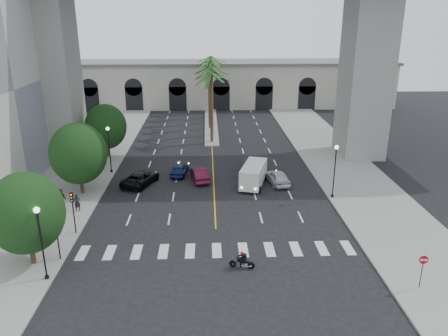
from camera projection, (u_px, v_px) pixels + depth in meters
ground at (216, 241)px, 34.25m from camera, size 140.00×140.00×0.00m
sidewalk_left at (77, 176)px, 47.83m from camera, size 8.00×100.00×0.15m
sidewalk_right at (347, 173)px, 48.93m from camera, size 8.00×100.00×0.15m
median at (211, 125)px, 70.07m from camera, size 2.00×24.00×0.20m
pier_building at (210, 84)px, 84.73m from camera, size 71.00×10.50×8.50m
palm_a at (211, 77)px, 57.67m from camera, size 3.20×3.20×10.30m
palm_b at (212, 71)px, 61.36m from camera, size 3.20×3.20×10.60m
palm_c at (209, 71)px, 65.27m from camera, size 3.20×3.20×10.10m
palm_d at (211, 63)px, 68.81m from camera, size 3.20×3.20×10.90m
palm_e at (210, 63)px, 72.73m from camera, size 3.20×3.20×10.40m
palm_f at (211, 60)px, 76.42m from camera, size 3.20×3.20×10.70m
street_tree_near at (26, 213)px, 29.62m from camera, size 5.20×5.20×6.89m
street_tree_mid at (78, 154)px, 41.82m from camera, size 5.44×5.44×7.21m
street_tree_far at (106, 127)px, 53.25m from camera, size 5.04×5.04×6.68m
lamp_post_left_near at (41, 237)px, 28.06m from camera, size 0.40×0.40×5.35m
lamp_post_left_far at (109, 146)px, 47.87m from camera, size 0.40×0.40×5.35m
lamp_post_right at (335, 167)px, 41.16m from camera, size 0.40×0.40×5.35m
traffic_signal_near at (56, 229)px, 30.65m from camera, size 0.25×0.18×3.65m
traffic_signal_far at (73, 206)px, 34.43m from camera, size 0.25×0.18×3.65m
motorcycle_rider at (243, 261)px, 30.34m from camera, size 1.78×0.58×1.30m
car_a at (277, 177)px, 45.64m from camera, size 2.47×4.56×1.47m
car_b at (199, 174)px, 46.54m from camera, size 2.31×4.55×1.43m
car_c at (141, 178)px, 45.42m from camera, size 4.07×5.59×1.41m
car_d at (253, 164)px, 49.41m from camera, size 3.11×5.93×1.64m
car_e at (180, 169)px, 48.20m from camera, size 2.12×4.07×1.32m
cargo_van at (253, 174)px, 44.95m from camera, size 3.40×5.68×2.27m
pedestrian_a at (77, 203)px, 38.90m from camera, size 0.69×0.63×1.59m
pedestrian_b at (61, 199)px, 39.13m from camera, size 1.09×0.94×1.96m
do_not_enter_sign at (423, 265)px, 27.59m from camera, size 0.60×0.08×2.47m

